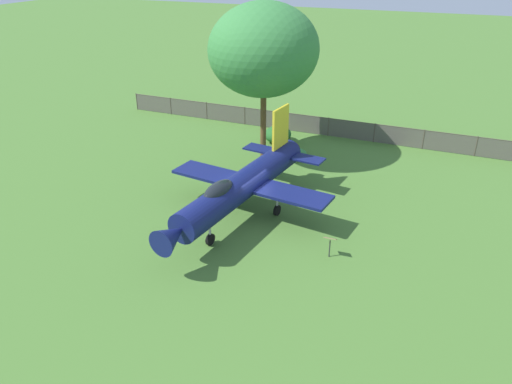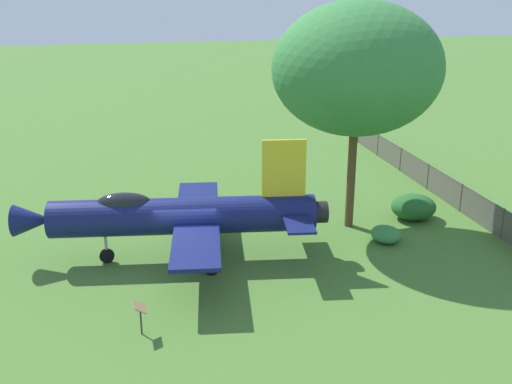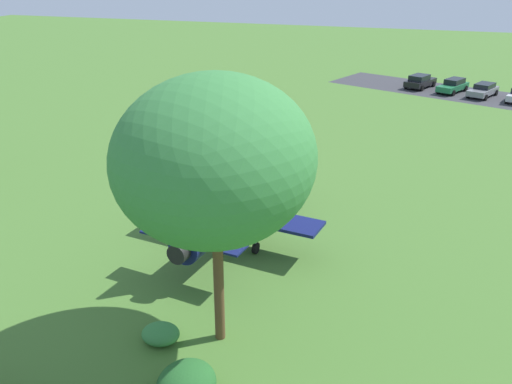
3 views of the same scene
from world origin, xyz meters
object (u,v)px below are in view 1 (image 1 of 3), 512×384
Objects in this scene: display_jet at (240,186)px; shade_tree at (264,50)px; shrub_near_fence at (296,153)px; info_plaque at (330,241)px; shrub_by_tree at (278,134)px.

display_jet is 10.21m from shade_tree.
shrub_near_fence is (-2.11, -0.96, -7.10)m from shade_tree.
shade_tree reaches higher than shrub_near_fence.
info_plaque reaches higher than shrub_near_fence.
display_jet is 5.76× the size of shrub_by_tree.
shade_tree is at bearing 24.36° from shrub_near_fence.
info_plaque is (-5.22, 11.05, 0.51)m from shrub_near_fence.
shade_tree is (1.99, -8.42, 5.41)m from display_jet.
shade_tree is 14.11m from info_plaque.
display_jet reaches higher than shrub_by_tree.
shade_tree is at bearing -158.50° from display_jet.
shrub_by_tree is 1.94× the size of info_plaque.
shade_tree is 7.63m from shrub_by_tree.
shrub_by_tree is at bearing -161.62° from display_jet.
display_jet is at bearing -17.40° from info_plaque.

